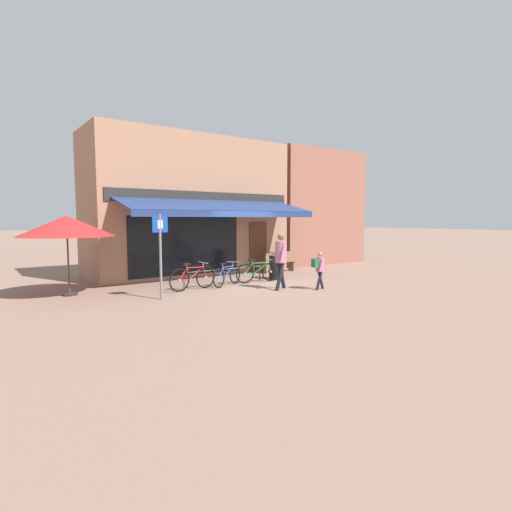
# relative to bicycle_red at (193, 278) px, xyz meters

# --- Properties ---
(ground_plane) EXTENTS (160.00, 160.00, 0.00)m
(ground_plane) POSITION_rel_bicycle_red_xyz_m (2.25, -0.31, -0.39)
(ground_plane) COLOR #846656
(shop_front) EXTENTS (8.10, 5.00, 5.48)m
(shop_front) POSITION_rel_bicycle_red_xyz_m (1.85, 3.81, 2.35)
(shop_front) COLOR #9E7056
(shop_front) RESTS_ON ground_plane
(neighbour_building) EXTENTS (5.18, 4.00, 5.58)m
(neighbour_building) POSITION_rel_bicycle_red_xyz_m (8.69, 4.33, 2.40)
(neighbour_building) COLOR #8E5647
(neighbour_building) RESTS_ON ground_plane
(bike_rack_rail) EXTENTS (3.07, 0.04, 0.57)m
(bike_rack_rail) POSITION_rel_bicycle_red_xyz_m (1.23, 0.11, 0.08)
(bike_rack_rail) COLOR #47494F
(bike_rack_rail) RESTS_ON ground_plane
(bicycle_red) EXTENTS (1.71, 0.52, 0.87)m
(bicycle_red) POSITION_rel_bicycle_red_xyz_m (0.00, 0.00, 0.00)
(bicycle_red) COLOR black
(bicycle_red) RESTS_ON ground_plane
(bicycle_blue) EXTENTS (1.52, 0.79, 0.79)m
(bicycle_blue) POSITION_rel_bicycle_red_xyz_m (1.28, 0.01, -0.04)
(bicycle_blue) COLOR black
(bicycle_blue) RESTS_ON ground_plane
(bicycle_green) EXTENTS (1.73, 0.54, 0.85)m
(bicycle_green) POSITION_rel_bicycle_red_xyz_m (2.56, -0.01, -0.01)
(bicycle_green) COLOR black
(bicycle_green) RESTS_ON ground_plane
(pedestrian_adult) EXTENTS (0.61, 0.61, 1.81)m
(pedestrian_adult) POSITION_rel_bicycle_red_xyz_m (2.30, -1.56, 0.71)
(pedestrian_adult) COLOR black
(pedestrian_adult) RESTS_ON ground_plane
(pedestrian_child) EXTENTS (0.51, 0.36, 1.21)m
(pedestrian_child) POSITION_rel_bicycle_red_xyz_m (3.27, -2.30, 0.36)
(pedestrian_child) COLOR black
(pedestrian_child) RESTS_ON ground_plane
(litter_bin) EXTENTS (0.55, 0.55, 0.99)m
(litter_bin) POSITION_rel_bicycle_red_xyz_m (3.57, 0.22, 0.11)
(litter_bin) COLOR black
(litter_bin) RESTS_ON ground_plane
(parking_sign) EXTENTS (0.44, 0.07, 2.36)m
(parking_sign) POSITION_rel_bicycle_red_xyz_m (-1.40, -0.82, 1.06)
(parking_sign) COLOR slate
(parking_sign) RESTS_ON ground_plane
(cafe_parasol) EXTENTS (2.68, 2.68, 2.33)m
(cafe_parasol) POSITION_rel_bicycle_red_xyz_m (-3.33, 1.36, 1.63)
(cafe_parasol) COLOR #4C3D2D
(cafe_parasol) RESTS_ON ground_plane
(park_bench) EXTENTS (1.61, 0.50, 0.87)m
(park_bench) POSITION_rel_bicycle_red_xyz_m (4.91, 1.65, 0.07)
(park_bench) COLOR brown
(park_bench) RESTS_ON ground_plane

